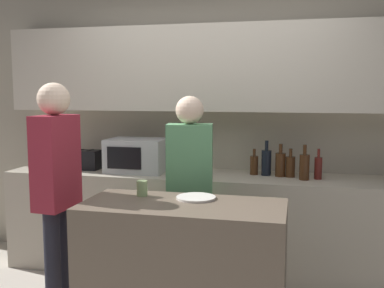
{
  "coord_description": "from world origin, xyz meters",
  "views": [
    {
      "loc": [
        0.78,
        -2.42,
        1.63
      ],
      "look_at": [
        0.09,
        0.51,
        1.27
      ],
      "focal_mm": 42.0,
      "sensor_mm": 36.0,
      "label": 1
    }
  ],
  "objects_px": {
    "bottle_0": "(254,165)",
    "cup_0": "(142,188)",
    "bottle_1": "(266,162)",
    "person_left": "(190,182)",
    "bottle_2": "(280,164)",
    "bottle_3": "(290,166)",
    "person_center": "(57,181)",
    "toaster": "(86,160)",
    "bottle_4": "(304,166)",
    "bottle_5": "(318,168)",
    "plate_on_island": "(196,198)",
    "microwave": "(137,155)"
  },
  "relations": [
    {
      "from": "bottle_0",
      "to": "cup_0",
      "type": "relative_size",
      "value": 2.2
    },
    {
      "from": "bottle_2",
      "to": "bottle_3",
      "type": "bearing_deg",
      "value": -3.91
    },
    {
      "from": "bottle_0",
      "to": "cup_0",
      "type": "height_order",
      "value": "bottle_0"
    },
    {
      "from": "bottle_1",
      "to": "person_center",
      "type": "xyz_separation_m",
      "value": [
        -1.36,
        -1.14,
        -0.01
      ]
    },
    {
      "from": "bottle_0",
      "to": "person_center",
      "type": "xyz_separation_m",
      "value": [
        -1.25,
        -1.14,
        0.02
      ]
    },
    {
      "from": "bottle_0",
      "to": "plate_on_island",
      "type": "height_order",
      "value": "bottle_0"
    },
    {
      "from": "plate_on_island",
      "to": "person_left",
      "type": "relative_size",
      "value": 0.16
    },
    {
      "from": "bottle_2",
      "to": "cup_0",
      "type": "bearing_deg",
      "value": -130.13
    },
    {
      "from": "toaster",
      "to": "cup_0",
      "type": "relative_size",
      "value": 2.5
    },
    {
      "from": "bottle_0",
      "to": "bottle_2",
      "type": "xyz_separation_m",
      "value": [
        0.23,
        -0.04,
        0.02
      ]
    },
    {
      "from": "microwave",
      "to": "person_left",
      "type": "height_order",
      "value": "person_left"
    },
    {
      "from": "bottle_2",
      "to": "bottle_5",
      "type": "bearing_deg",
      "value": -8.36
    },
    {
      "from": "bottle_3",
      "to": "cup_0",
      "type": "xyz_separation_m",
      "value": [
        -0.96,
        -1.04,
        -0.02
      ]
    },
    {
      "from": "bottle_0",
      "to": "cup_0",
      "type": "distance_m",
      "value": 1.26
    },
    {
      "from": "person_center",
      "to": "bottle_4",
      "type": "bearing_deg",
      "value": 125.66
    },
    {
      "from": "bottle_5",
      "to": "person_left",
      "type": "xyz_separation_m",
      "value": [
        -0.96,
        -0.58,
        -0.06
      ]
    },
    {
      "from": "toaster",
      "to": "cup_0",
      "type": "height_order",
      "value": "toaster"
    },
    {
      "from": "toaster",
      "to": "bottle_1",
      "type": "height_order",
      "value": "bottle_1"
    },
    {
      "from": "toaster",
      "to": "bottle_5",
      "type": "xyz_separation_m",
      "value": [
        2.1,
        0.01,
        0.01
      ]
    },
    {
      "from": "person_center",
      "to": "bottle_2",
      "type": "bearing_deg",
      "value": 131.57
    },
    {
      "from": "microwave",
      "to": "bottle_5",
      "type": "relative_size",
      "value": 2.04
    },
    {
      "from": "toaster",
      "to": "bottle_5",
      "type": "relative_size",
      "value": 1.02
    },
    {
      "from": "bottle_0",
      "to": "person_center",
      "type": "bearing_deg",
      "value": -137.62
    },
    {
      "from": "bottle_4",
      "to": "person_center",
      "type": "relative_size",
      "value": 0.17
    },
    {
      "from": "bottle_4",
      "to": "person_center",
      "type": "bearing_deg",
      "value": -149.23
    },
    {
      "from": "bottle_3",
      "to": "person_left",
      "type": "bearing_deg",
      "value": -139.9
    },
    {
      "from": "bottle_3",
      "to": "bottle_5",
      "type": "distance_m",
      "value": 0.23
    },
    {
      "from": "cup_0",
      "to": "person_center",
      "type": "bearing_deg",
      "value": -174.23
    },
    {
      "from": "microwave",
      "to": "bottle_5",
      "type": "distance_m",
      "value": 1.59
    },
    {
      "from": "bottle_4",
      "to": "plate_on_island",
      "type": "relative_size",
      "value": 1.13
    },
    {
      "from": "bottle_3",
      "to": "microwave",
      "type": "bearing_deg",
      "value": -177.86
    },
    {
      "from": "toaster",
      "to": "bottle_0",
      "type": "bearing_deg",
      "value": 3.52
    },
    {
      "from": "toaster",
      "to": "cup_0",
      "type": "distance_m",
      "value": 1.34
    },
    {
      "from": "bottle_2",
      "to": "cup_0",
      "type": "height_order",
      "value": "bottle_2"
    },
    {
      "from": "cup_0",
      "to": "bottle_3",
      "type": "bearing_deg",
      "value": 47.11
    },
    {
      "from": "bottle_3",
      "to": "person_left",
      "type": "height_order",
      "value": "person_left"
    },
    {
      "from": "bottle_1",
      "to": "person_left",
      "type": "relative_size",
      "value": 0.19
    },
    {
      "from": "bottle_2",
      "to": "cup_0",
      "type": "relative_size",
      "value": 2.71
    },
    {
      "from": "bottle_5",
      "to": "plate_on_island",
      "type": "relative_size",
      "value": 0.98
    },
    {
      "from": "bottle_4",
      "to": "bottle_0",
      "type": "bearing_deg",
      "value": 161.26
    },
    {
      "from": "plate_on_island",
      "to": "person_center",
      "type": "distance_m",
      "value": 0.98
    },
    {
      "from": "bottle_3",
      "to": "person_center",
      "type": "bearing_deg",
      "value": -144.97
    },
    {
      "from": "bottle_3",
      "to": "cup_0",
      "type": "height_order",
      "value": "bottle_3"
    },
    {
      "from": "bottle_0",
      "to": "bottle_3",
      "type": "bearing_deg",
      "value": -8.49
    },
    {
      "from": "person_left",
      "to": "plate_on_island",
      "type": "bearing_deg",
      "value": 99.75
    },
    {
      "from": "bottle_0",
      "to": "bottle_3",
      "type": "height_order",
      "value": "bottle_3"
    },
    {
      "from": "toaster",
      "to": "microwave",
      "type": "bearing_deg",
      "value": -0.17
    },
    {
      "from": "bottle_4",
      "to": "person_center",
      "type": "height_order",
      "value": "person_center"
    },
    {
      "from": "bottle_3",
      "to": "plate_on_island",
      "type": "height_order",
      "value": "bottle_3"
    },
    {
      "from": "toaster",
      "to": "bottle_2",
      "type": "distance_m",
      "value": 1.79
    }
  ]
}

